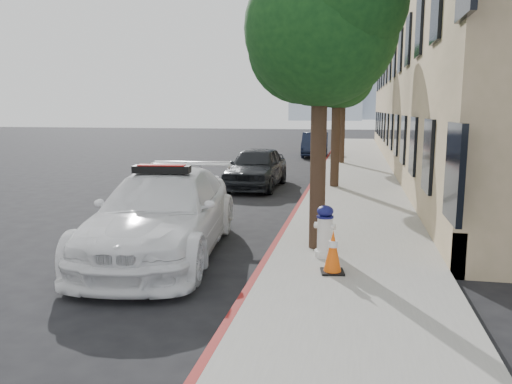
{
  "coord_description": "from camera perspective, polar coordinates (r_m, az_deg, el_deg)",
  "views": [
    {
      "loc": [
        3.58,
        -11.46,
        2.81
      ],
      "look_at": [
        1.46,
        -0.8,
        1.0
      ],
      "focal_mm": 35.0,
      "sensor_mm": 36.0,
      "label": 1
    }
  ],
  "objects": [
    {
      "name": "traffic_cone",
      "position": [
        8.31,
        8.77,
        -6.77
      ],
      "size": [
        0.43,
        0.43,
        0.72
      ],
      "rotation": [
        0.0,
        0.0,
        0.15
      ],
      "color": "black",
      "rests_on": "sidewalk"
    },
    {
      "name": "curb_strip",
      "position": [
        21.69,
        7.15,
        2.13
      ],
      "size": [
        0.12,
        50.0,
        0.15
      ],
      "primitive_type": "cube",
      "color": "maroon",
      "rests_on": "ground"
    },
    {
      "name": "building",
      "position": [
        27.14,
        23.84,
        13.3
      ],
      "size": [
        8.0,
        36.0,
        10.0
      ],
      "primitive_type": "cube",
      "color": "tan",
      "rests_on": "ground"
    },
    {
      "name": "tree_far",
      "position": [
        25.5,
        10.03,
        12.85
      ],
      "size": [
        3.1,
        3.0,
        5.81
      ],
      "color": "black",
      "rests_on": "sidewalk"
    },
    {
      "name": "tree_mid",
      "position": [
        17.51,
        9.36,
        13.75
      ],
      "size": [
        2.77,
        2.64,
        5.43
      ],
      "color": "black",
      "rests_on": "sidewalk"
    },
    {
      "name": "parked_car_mid",
      "position": [
        17.97,
        0.04,
        2.84
      ],
      "size": [
        1.85,
        4.39,
        1.48
      ],
      "primitive_type": "imported",
      "rotation": [
        0.0,
        0.0,
        -0.02
      ],
      "color": "black",
      "rests_on": "ground"
    },
    {
      "name": "ground",
      "position": [
        12.33,
        -5.95,
        -3.77
      ],
      "size": [
        120.0,
        120.0,
        0.0
      ],
      "primitive_type": "plane",
      "color": "black",
      "rests_on": "ground"
    },
    {
      "name": "sidewalk",
      "position": [
        21.63,
        11.22,
        2.01
      ],
      "size": [
        3.2,
        50.0,
        0.15
      ],
      "primitive_type": "cube",
      "color": "gray",
      "rests_on": "ground"
    },
    {
      "name": "tree_near",
      "position": [
        9.58,
        7.6,
        18.16
      ],
      "size": [
        2.92,
        2.82,
        5.62
      ],
      "color": "black",
      "rests_on": "sidewalk"
    },
    {
      "name": "police_car",
      "position": [
        9.86,
        -10.57,
        -2.42
      ],
      "size": [
        2.86,
        5.77,
        1.76
      ],
      "rotation": [
        0.0,
        0.0,
        0.11
      ],
      "color": "white",
      "rests_on": "ground"
    },
    {
      "name": "tower_right",
      "position": [
        147.81,
        13.86,
        16.64
      ],
      "size": [
        14.0,
        14.0,
        44.0
      ],
      "primitive_type": "cube",
      "color": "#9EA8B7",
      "rests_on": "ground"
    },
    {
      "name": "fire_hydrant",
      "position": [
        9.16,
        7.87,
        -4.52
      ],
      "size": [
        0.4,
        0.37,
        0.95
      ],
      "rotation": [
        0.0,
        0.0,
        -0.27
      ],
      "color": "white",
      "rests_on": "sidewalk"
    },
    {
      "name": "parked_car_far",
      "position": [
        30.32,
        6.76,
        5.42
      ],
      "size": [
        1.75,
        4.4,
        1.42
      ],
      "primitive_type": "imported",
      "rotation": [
        0.0,
        0.0,
        0.06
      ],
      "color": "black",
      "rests_on": "ground"
    }
  ]
}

